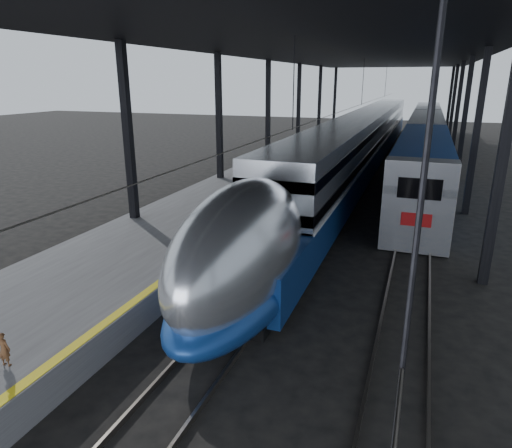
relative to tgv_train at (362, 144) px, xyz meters
The scene contains 8 objects.
ground 27.15m from the tgv_train, 94.24° to the right, with size 160.00×160.00×0.00m, color black.
platform 9.05m from the tgv_train, 128.20° to the right, with size 6.00×80.00×1.00m, color #4C4C4F.
yellow_strip 7.58m from the tgv_train, 111.12° to the right, with size 0.30×80.00×0.01m, color yellow.
rails 7.71m from the tgv_train, 70.32° to the right, with size 6.52×80.00×0.16m.
canopy 9.87m from the tgv_train, 90.82° to the right, with size 18.00×75.00×9.47m.
tgv_train is the anchor object (origin of this frame).
second_train 8.94m from the tgv_train, 55.98° to the left, with size 2.99×56.05×4.11m.
child 33.43m from the tgv_train, 96.23° to the right, with size 0.31×0.20×0.85m, color #4F301A.
Camera 1 is at (6.98, -12.81, 7.35)m, focal length 32.00 mm.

